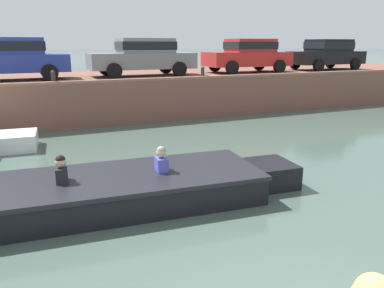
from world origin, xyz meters
TOP-DOWN VIEW (x-y plane):
  - ground_plane at (0.00, 5.88)m, footprint 400.00×400.00m
  - far_quay_wall at (0.00, 14.76)m, footprint 60.00×6.00m
  - far_wall_coping at (0.00, 11.88)m, footprint 60.00×0.24m
  - motorboat_passing at (-0.45, 4.77)m, footprint 6.34×2.34m
  - car_left_inner_blue at (-2.53, 13.94)m, footprint 4.06×1.94m
  - car_centre_grey at (2.46, 13.94)m, footprint 4.40×1.88m
  - car_right_inner_red at (7.60, 13.94)m, footprint 4.06×2.03m
  - car_rightmost_black at (12.38, 13.94)m, footprint 4.09×2.00m
  - mooring_bollard_mid at (-1.29, 12.01)m, footprint 0.15×0.15m
  - mooring_bollard_east at (4.32, 12.01)m, footprint 0.15×0.15m

SIDE VIEW (x-z plane):
  - ground_plane at x=0.00m, z-range 0.00..0.00m
  - motorboat_passing at x=-0.45m, z-range -0.24..0.82m
  - far_quay_wall at x=0.00m, z-range 0.00..1.59m
  - far_wall_coping at x=0.00m, z-range 1.59..1.67m
  - mooring_bollard_mid at x=-1.29m, z-range 1.61..2.05m
  - mooring_bollard_east at x=4.32m, z-range 1.61..2.05m
  - car_rightmost_black at x=12.38m, z-range 1.66..3.20m
  - car_left_inner_blue at x=-2.53m, z-range 1.66..3.20m
  - car_right_inner_red at x=7.60m, z-range 1.67..3.21m
  - car_centre_grey at x=2.46m, z-range 1.67..3.21m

